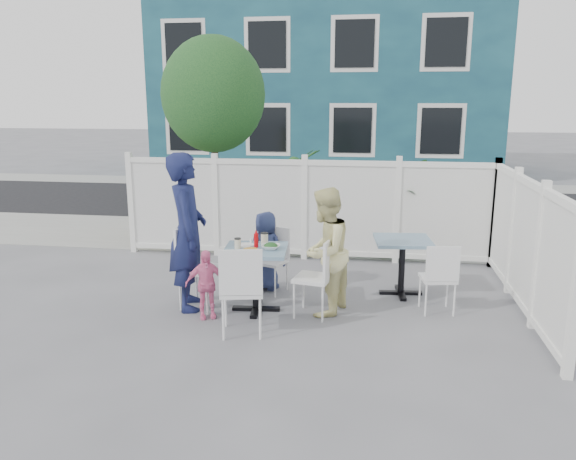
# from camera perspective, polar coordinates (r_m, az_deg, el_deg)

# --- Properties ---
(ground) EXTENTS (80.00, 80.00, 0.00)m
(ground) POSITION_cam_1_polar(r_m,az_deg,el_deg) (6.88, -1.68, -8.39)
(ground) COLOR slate
(near_sidewalk) EXTENTS (24.00, 2.60, 0.01)m
(near_sidewalk) POSITION_cam_1_polar(r_m,az_deg,el_deg) (10.46, 2.04, -0.77)
(near_sidewalk) COLOR gray
(near_sidewalk) RESTS_ON ground
(street) EXTENTS (24.00, 5.00, 0.01)m
(street) POSITION_cam_1_polar(r_m,az_deg,el_deg) (14.07, 3.78, 2.82)
(street) COLOR black
(street) RESTS_ON ground
(far_sidewalk) EXTENTS (24.00, 1.60, 0.01)m
(far_sidewalk) POSITION_cam_1_polar(r_m,az_deg,el_deg) (17.11, 4.68, 4.66)
(far_sidewalk) COLOR gray
(far_sidewalk) RESTS_ON ground
(building) EXTENTS (11.00, 6.00, 6.00)m
(building) POSITION_cam_1_polar(r_m,az_deg,el_deg) (20.36, 4.10, 14.49)
(building) COLOR navy
(building) RESTS_ON ground
(fence_back) EXTENTS (5.86, 0.08, 1.60)m
(fence_back) POSITION_cam_1_polar(r_m,az_deg,el_deg) (8.92, 1.67, 1.92)
(fence_back) COLOR white
(fence_back) RESTS_ON ground
(fence_right) EXTENTS (0.08, 3.66, 1.60)m
(fence_right) POSITION_cam_1_polar(r_m,az_deg,el_deg) (7.34, 22.91, -1.61)
(fence_right) COLOR white
(fence_right) RESTS_ON ground
(tree) EXTENTS (1.80, 1.62, 3.59)m
(tree) POSITION_cam_1_polar(r_m,az_deg,el_deg) (9.98, -7.61, 13.44)
(tree) COLOR #382316
(tree) RESTS_ON ground
(utility_cabinet) EXTENTS (0.77, 0.61, 1.30)m
(utility_cabinet) POSITION_cam_1_polar(r_m,az_deg,el_deg) (11.07, -10.68, 3.20)
(utility_cabinet) COLOR gold
(utility_cabinet) RESTS_ON ground
(potted_shrub_a) EXTENTS (1.01, 1.01, 1.71)m
(potted_shrub_a) POSITION_cam_1_polar(r_m,az_deg,el_deg) (9.62, 1.03, 3.16)
(potted_shrub_a) COLOR #12391B
(potted_shrub_a) RESTS_ON ground
(potted_shrub_b) EXTENTS (1.24, 1.42, 1.53)m
(potted_shrub_b) POSITION_cam_1_polar(r_m,az_deg,el_deg) (9.46, 10.57, 2.23)
(potted_shrub_b) COLOR #12391B
(potted_shrub_b) RESTS_ON ground
(main_table) EXTENTS (0.80, 0.80, 0.78)m
(main_table) POSITION_cam_1_polar(r_m,az_deg,el_deg) (6.76, -3.31, -3.33)
(main_table) COLOR slate
(main_table) RESTS_ON ground
(spare_table) EXTENTS (0.78, 0.78, 0.75)m
(spare_table) POSITION_cam_1_polar(r_m,az_deg,el_deg) (7.47, 11.55, -2.18)
(spare_table) COLOR slate
(spare_table) RESTS_ON ground
(chair_left) EXTENTS (0.53, 0.55, 1.01)m
(chair_left) POSITION_cam_1_polar(r_m,az_deg,el_deg) (7.00, -9.48, -3.08)
(chair_left) COLOR white
(chair_left) RESTS_ON ground
(chair_right) EXTENTS (0.49, 0.50, 0.94)m
(chair_right) POSITION_cam_1_polar(r_m,az_deg,el_deg) (6.61, 3.23, -4.24)
(chair_right) COLOR white
(chair_right) RESTS_ON ground
(chair_back) EXTENTS (0.50, 0.49, 0.86)m
(chair_back) POSITION_cam_1_polar(r_m,az_deg,el_deg) (7.50, -1.53, -2.49)
(chair_back) COLOR white
(chair_back) RESTS_ON ground
(chair_near) EXTENTS (0.53, 0.52, 1.01)m
(chair_near) POSITION_cam_1_polar(r_m,az_deg,el_deg) (6.04, -4.75, -5.58)
(chair_near) COLOR white
(chair_near) RESTS_ON ground
(chair_spare) EXTENTS (0.44, 0.43, 0.87)m
(chair_spare) POSITION_cam_1_polar(r_m,az_deg,el_deg) (6.91, 15.17, -4.31)
(chair_spare) COLOR white
(chair_spare) RESTS_ON ground
(man) EXTENTS (0.64, 0.80, 1.92)m
(man) POSITION_cam_1_polar(r_m,az_deg,el_deg) (6.89, -10.18, -0.18)
(man) COLOR #161C46
(man) RESTS_ON ground
(woman) EXTENTS (0.77, 0.88, 1.53)m
(woman) POSITION_cam_1_polar(r_m,az_deg,el_deg) (6.65, 3.77, -2.23)
(woman) COLOR #D7CB4A
(woman) RESTS_ON ground
(boy) EXTENTS (0.61, 0.50, 1.07)m
(boy) POSITION_cam_1_polar(r_m,az_deg,el_deg) (7.55, -2.27, -2.12)
(boy) COLOR navy
(boy) RESTS_ON ground
(toddler) EXTENTS (0.52, 0.37, 0.82)m
(toddler) POSITION_cam_1_polar(r_m,az_deg,el_deg) (6.66, -8.34, -5.46)
(toddler) COLOR pink
(toddler) RESTS_ON ground
(plate_main) EXTENTS (0.23, 0.23, 0.01)m
(plate_main) POSITION_cam_1_polar(r_m,az_deg,el_deg) (6.58, -3.83, -2.14)
(plate_main) COLOR white
(plate_main) RESTS_ON main_table
(plate_side) EXTENTS (0.22, 0.22, 0.02)m
(plate_side) POSITION_cam_1_polar(r_m,az_deg,el_deg) (6.84, -4.40, -1.54)
(plate_side) COLOR white
(plate_side) RESTS_ON main_table
(salad_bowl) EXTENTS (0.22, 0.22, 0.05)m
(salad_bowl) POSITION_cam_1_polar(r_m,az_deg,el_deg) (6.66, -1.76, -1.74)
(salad_bowl) COLOR white
(salad_bowl) RESTS_ON main_table
(coffee_cup_a) EXTENTS (0.08, 0.08, 0.11)m
(coffee_cup_a) POSITION_cam_1_polar(r_m,az_deg,el_deg) (6.71, -5.14, -1.40)
(coffee_cup_a) COLOR beige
(coffee_cup_a) RESTS_ON main_table
(coffee_cup_b) EXTENTS (0.09, 0.09, 0.13)m
(coffee_cup_b) POSITION_cam_1_polar(r_m,az_deg,el_deg) (6.90, -2.41, -0.90)
(coffee_cup_b) COLOR beige
(coffee_cup_b) RESTS_ON main_table
(ketchup_bottle) EXTENTS (0.05, 0.05, 0.17)m
(ketchup_bottle) POSITION_cam_1_polar(r_m,az_deg,el_deg) (6.74, -3.26, -1.08)
(ketchup_bottle) COLOR #BF060B
(ketchup_bottle) RESTS_ON main_table
(salt_shaker) EXTENTS (0.03, 0.03, 0.07)m
(salt_shaker) POSITION_cam_1_polar(r_m,az_deg,el_deg) (6.93, -3.79, -1.13)
(salt_shaker) COLOR white
(salt_shaker) RESTS_ON main_table
(pepper_shaker) EXTENTS (0.03, 0.03, 0.06)m
(pepper_shaker) POSITION_cam_1_polar(r_m,az_deg,el_deg) (6.98, -3.10, -1.01)
(pepper_shaker) COLOR black
(pepper_shaker) RESTS_ON main_table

